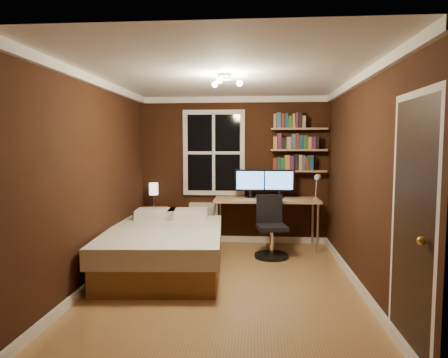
# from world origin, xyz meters

# --- Properties ---
(floor) EXTENTS (4.20, 4.20, 0.00)m
(floor) POSITION_xyz_m (0.00, 0.00, 0.00)
(floor) COLOR olive
(floor) RESTS_ON ground
(wall_back) EXTENTS (3.20, 0.04, 2.50)m
(wall_back) POSITION_xyz_m (0.00, 2.10, 1.25)
(wall_back) COLOR black
(wall_back) RESTS_ON ground
(wall_left) EXTENTS (0.04, 4.20, 2.50)m
(wall_left) POSITION_xyz_m (-1.60, 0.00, 1.25)
(wall_left) COLOR black
(wall_left) RESTS_ON ground
(wall_right) EXTENTS (0.04, 4.20, 2.50)m
(wall_right) POSITION_xyz_m (1.60, 0.00, 1.25)
(wall_right) COLOR black
(wall_right) RESTS_ON ground
(ceiling) EXTENTS (3.20, 4.20, 0.02)m
(ceiling) POSITION_xyz_m (0.00, 0.00, 2.50)
(ceiling) COLOR white
(ceiling) RESTS_ON wall_back
(window) EXTENTS (1.06, 0.06, 1.46)m
(window) POSITION_xyz_m (-0.35, 2.06, 1.55)
(window) COLOR silver
(window) RESTS_ON wall_back
(door) EXTENTS (0.03, 0.82, 2.05)m
(door) POSITION_xyz_m (1.59, -1.55, 1.02)
(door) COLOR black
(door) RESTS_ON ground
(door_knob) EXTENTS (0.06, 0.06, 0.06)m
(door_knob) POSITION_xyz_m (1.55, -1.85, 1.00)
(door_knob) COLOR gold
(door_knob) RESTS_ON door
(ceiling_fixture) EXTENTS (0.44, 0.44, 0.18)m
(ceiling_fixture) POSITION_xyz_m (0.00, -0.10, 2.40)
(ceiling_fixture) COLOR beige
(ceiling_fixture) RESTS_ON ceiling
(bookshelf_lower) EXTENTS (0.92, 0.22, 0.03)m
(bookshelf_lower) POSITION_xyz_m (1.08, 1.98, 1.25)
(bookshelf_lower) COLOR #A77C51
(bookshelf_lower) RESTS_ON wall_back
(books_row_lower) EXTENTS (0.60, 0.16, 0.23)m
(books_row_lower) POSITION_xyz_m (1.08, 1.98, 1.38)
(books_row_lower) COLOR maroon
(books_row_lower) RESTS_ON bookshelf_lower
(bookshelf_middle) EXTENTS (0.92, 0.22, 0.03)m
(bookshelf_middle) POSITION_xyz_m (1.08, 1.98, 1.60)
(bookshelf_middle) COLOR #A77C51
(bookshelf_middle) RESTS_ON wall_back
(books_row_middle) EXTENTS (0.66, 0.16, 0.23)m
(books_row_middle) POSITION_xyz_m (1.08, 1.98, 1.73)
(books_row_middle) COLOR navy
(books_row_middle) RESTS_ON bookshelf_middle
(bookshelf_upper) EXTENTS (0.92, 0.22, 0.03)m
(bookshelf_upper) POSITION_xyz_m (1.08, 1.98, 1.95)
(bookshelf_upper) COLOR #A77C51
(bookshelf_upper) RESTS_ON wall_back
(books_row_upper) EXTENTS (0.54, 0.16, 0.23)m
(books_row_upper) POSITION_xyz_m (1.08, 1.98, 2.08)
(books_row_upper) COLOR #2B6029
(books_row_upper) RESTS_ON bookshelf_upper
(bed) EXTENTS (1.65, 2.19, 0.71)m
(bed) POSITION_xyz_m (-0.85, 0.42, 0.30)
(bed) COLOR brown
(bed) RESTS_ON ground
(nightstand) EXTENTS (0.61, 0.61, 0.61)m
(nightstand) POSITION_xyz_m (-1.36, 1.85, 0.30)
(nightstand) COLOR brown
(nightstand) RESTS_ON ground
(bedside_lamp) EXTENTS (0.15, 0.15, 0.43)m
(bedside_lamp) POSITION_xyz_m (-1.36, 1.85, 0.82)
(bedside_lamp) COLOR white
(bedside_lamp) RESTS_ON nightstand
(radiator) EXTENTS (0.46, 0.16, 0.69)m
(radiator) POSITION_xyz_m (-0.53, 1.98, 0.34)
(radiator) COLOR silver
(radiator) RESTS_ON ground
(desk) EXTENTS (1.70, 0.64, 0.81)m
(desk) POSITION_xyz_m (0.55, 1.76, 0.75)
(desk) COLOR #A77C51
(desk) RESTS_ON ground
(monitor_left) EXTENTS (0.51, 0.12, 0.47)m
(monitor_left) POSITION_xyz_m (0.28, 1.85, 1.04)
(monitor_left) COLOR black
(monitor_left) RESTS_ON desk
(monitor_right) EXTENTS (0.51, 0.12, 0.47)m
(monitor_right) POSITION_xyz_m (0.75, 1.85, 1.04)
(monitor_right) COLOR black
(monitor_right) RESTS_ON desk
(desk_lamp) EXTENTS (0.14, 0.32, 0.44)m
(desk_lamp) POSITION_xyz_m (1.34, 1.63, 1.03)
(desk_lamp) COLOR silver
(desk_lamp) RESTS_ON desk
(office_chair) EXTENTS (0.51, 0.51, 0.93)m
(office_chair) POSITION_xyz_m (0.60, 1.19, 0.34)
(office_chair) COLOR black
(office_chair) RESTS_ON ground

